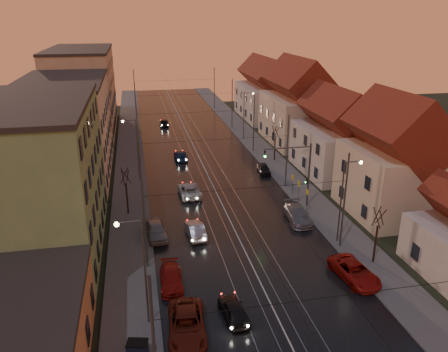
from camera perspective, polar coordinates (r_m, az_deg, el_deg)
ground at (r=31.62m, az=7.44°, el=-18.75°), size 160.00×160.00×0.00m
road at (r=66.63m, az=-3.57°, el=3.04°), size 16.00×120.00×0.04m
sidewalk_left at (r=66.07m, az=-12.19°, el=2.51°), size 4.00×120.00×0.15m
sidewalk_right at (r=68.64m, az=4.74°, el=3.58°), size 4.00×120.00×0.15m
tram_rail_0 at (r=66.37m, az=-5.45°, el=2.95°), size 0.06×120.00×0.03m
tram_rail_1 at (r=66.53m, az=-4.23°, el=3.03°), size 0.06×120.00×0.03m
tram_rail_2 at (r=66.73m, az=-2.91°, el=3.11°), size 0.06×120.00×0.03m
tram_rail_3 at (r=66.95m, az=-1.70°, el=3.19°), size 0.06×120.00×0.03m
apartment_left_1 at (r=40.34m, az=-23.49°, el=-0.72°), size 10.00×18.00×13.00m
apartment_left_2 at (r=59.34m, az=-19.89°, el=5.67°), size 10.00×20.00×12.00m
apartment_left_3 at (r=82.50m, az=-17.87°, el=10.48°), size 10.00×24.00×14.00m
house_right_1 at (r=48.08m, az=21.38°, el=1.50°), size 8.67×10.20×10.80m
house_right_2 at (r=59.10m, az=14.67°, el=4.81°), size 9.18×12.24×9.20m
house_right_3 at (r=72.21m, az=9.61°, el=8.90°), size 9.18×14.28×11.50m
house_right_4 at (r=89.09m, az=5.44°, el=10.75°), size 9.18×16.32×10.00m
catenary_pole_l_1 at (r=35.52m, az=-10.36°, el=-5.61°), size 0.16×0.16×9.00m
catenary_pole_r_1 at (r=39.49m, az=15.44°, el=-3.29°), size 0.16×0.16×9.00m
catenary_pole_l_2 at (r=49.46m, az=-10.91°, el=1.92°), size 0.16×0.16×9.00m
catenary_pole_r_2 at (r=52.39m, az=8.23°, el=3.13°), size 0.16×0.16×9.00m
catenary_pole_l_3 at (r=63.89m, az=-11.23°, el=6.10°), size 0.16×0.16×9.00m
catenary_pole_r_3 at (r=66.18m, az=3.91°, el=6.94°), size 0.16×0.16×9.00m
catenary_pole_l_4 at (r=78.53m, az=-11.42°, el=8.73°), size 0.16×0.16×9.00m
catenary_pole_r_4 at (r=80.41m, az=1.07°, el=9.39°), size 0.16×0.16×9.00m
catenary_pole_l_5 at (r=96.25m, az=-11.58°, el=10.83°), size 0.16×0.16×9.00m
catenary_pole_r_5 at (r=97.78m, az=-1.27°, el=11.37°), size 0.16×0.16×9.00m
street_lamp_0 at (r=29.17m, az=-10.96°, el=-10.95°), size 1.75×0.32×8.00m
street_lamp_1 at (r=40.38m, az=15.51°, el=-2.17°), size 1.75×0.32×8.00m
street_lamp_2 at (r=55.09m, az=-11.61°, el=4.20°), size 1.75×0.32×8.00m
street_lamp_3 at (r=72.82m, az=2.85°, el=8.52°), size 1.75×0.32×8.00m
traffic_light_mast at (r=46.83m, az=9.96°, el=1.05°), size 5.30×0.32×7.20m
bare_tree_0 at (r=46.42m, az=-12.60°, el=-2.11°), size 1.09×1.09×5.11m
bare_tree_1 at (r=38.74m, az=19.26°, el=-7.52°), size 1.09×1.09×5.11m
bare_tree_2 at (r=62.58m, az=6.67°, el=4.15°), size 1.09×1.09×5.11m
driving_car_0 at (r=31.60m, az=1.25°, el=-17.09°), size 1.86×3.90×1.29m
driving_car_1 at (r=41.74m, az=-3.78°, el=-7.00°), size 1.75×4.29×1.38m
driving_car_2 at (r=50.75m, az=-4.55°, el=-1.86°), size 2.42×5.06×1.39m
driving_car_3 at (r=63.46m, az=-5.68°, el=2.67°), size 1.91×4.48×1.29m
driving_car_4 at (r=83.34m, az=-7.84°, el=6.91°), size 1.65×4.01×1.36m
parked_left_1 at (r=30.37m, az=-4.90°, el=-18.76°), size 2.86×5.48×1.47m
parked_left_2 at (r=35.02m, az=-6.94°, el=-13.13°), size 1.84×4.30×1.23m
parked_left_3 at (r=41.96m, az=-8.89°, el=-6.98°), size 2.20×4.53×1.49m
parked_right_0 at (r=36.91m, az=16.68°, el=-11.88°), size 2.93×5.26×1.39m
parked_right_1 at (r=45.18m, az=9.61°, el=-4.96°), size 2.46×5.23×1.48m
parked_right_2 at (r=58.05m, az=5.22°, el=0.95°), size 1.82×3.72×1.22m
dumpster at (r=29.01m, az=-11.22°, el=-21.46°), size 1.36×1.07×1.10m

